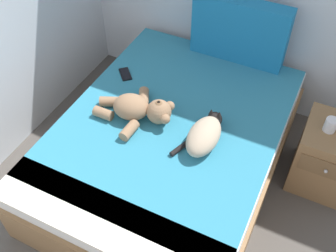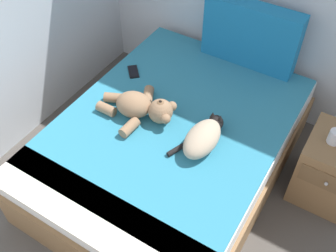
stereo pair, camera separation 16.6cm
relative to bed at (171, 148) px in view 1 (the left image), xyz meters
The scene contains 7 objects.
bed is the anchor object (origin of this frame).
patterned_cushion 1.02m from the bed, 80.27° to the left, with size 0.72×0.14×0.48m.
cat 0.43m from the bed, 13.30° to the right, with size 0.25×0.42×0.15m.
teddy_bear 0.40m from the bed, 167.92° to the right, with size 0.55×0.47×0.18m.
cell_phone 0.66m from the bed, 150.13° to the left, with size 0.15×0.16×0.01m.
nightstand 1.10m from the bed, 21.72° to the left, with size 0.41×0.47×0.52m.
mug 1.08m from the bed, 22.18° to the left, with size 0.12×0.08×0.09m.
Camera 1 is at (1.96, 1.33, 2.38)m, focal length 41.55 mm.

